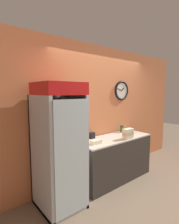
# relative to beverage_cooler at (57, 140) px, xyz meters

# --- Properties ---
(ground_plane) EXTENTS (14.00, 14.00, 0.00)m
(ground_plane) POSITION_rel_beverage_cooler_xyz_m (1.29, -0.85, -1.04)
(ground_plane) COLOR #7A6651
(wall_back) EXTENTS (5.20, 0.10, 2.70)m
(wall_back) POSITION_rel_beverage_cooler_xyz_m (1.30, 0.36, 0.32)
(wall_back) COLOR #D17547
(wall_back) RESTS_ON ground_plane
(prep_counter) EXTENTS (1.65, 0.62, 0.86)m
(prep_counter) POSITION_rel_beverage_cooler_xyz_m (1.29, 0.01, -0.61)
(prep_counter) COLOR #332D28
(prep_counter) RESTS_ON ground_plane
(beverage_cooler) EXTENTS (0.63, 0.72, 1.91)m
(beverage_cooler) POSITION_rel_beverage_cooler_xyz_m (0.00, 0.00, 0.00)
(beverage_cooler) COLOR #B2B7BC
(beverage_cooler) RESTS_ON ground_plane
(sandwich_stack_bottom) EXTENTS (0.22, 0.12, 0.07)m
(sandwich_stack_bottom) POSITION_rel_beverage_cooler_xyz_m (1.44, -0.22, -0.14)
(sandwich_stack_bottom) COLOR beige
(sandwich_stack_bottom) RESTS_ON prep_counter
(sandwich_stack_middle) EXTENTS (0.22, 0.12, 0.07)m
(sandwich_stack_middle) POSITION_rel_beverage_cooler_xyz_m (1.44, -0.22, -0.08)
(sandwich_stack_middle) COLOR tan
(sandwich_stack_middle) RESTS_ON sandwich_stack_bottom
(sandwich_stack_top) EXTENTS (0.22, 0.12, 0.07)m
(sandwich_stack_top) POSITION_rel_beverage_cooler_xyz_m (1.44, -0.22, -0.01)
(sandwich_stack_top) COLOR beige
(sandwich_stack_top) RESTS_ON sandwich_stack_middle
(sandwich_flat_left) EXTENTS (0.21, 0.11, 0.07)m
(sandwich_flat_left) POSITION_rel_beverage_cooler_xyz_m (0.73, -0.08, -0.14)
(sandwich_flat_left) COLOR beige
(sandwich_flat_left) RESTS_ON prep_counter
(chefs_knife) EXTENTS (0.36, 0.12, 0.02)m
(chefs_knife) POSITION_rel_beverage_cooler_xyz_m (1.82, -0.07, -0.17)
(chefs_knife) COLOR silver
(chefs_knife) RESTS_ON prep_counter
(condiment_jar) EXTENTS (0.08, 0.08, 0.15)m
(condiment_jar) POSITION_rel_beverage_cooler_xyz_m (1.78, 0.22, -0.10)
(condiment_jar) COLOR #336B38
(condiment_jar) RESTS_ON prep_counter
(napkin_dispenser) EXTENTS (0.11, 0.09, 0.12)m
(napkin_dispenser) POSITION_rel_beverage_cooler_xyz_m (0.90, 0.25, -0.12)
(napkin_dispenser) COLOR black
(napkin_dispenser) RESTS_ON prep_counter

